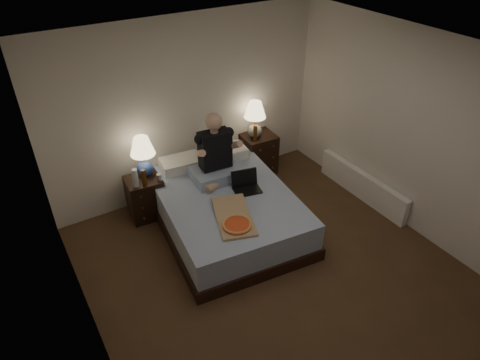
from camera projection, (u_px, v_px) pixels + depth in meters
floor at (281, 278)px, 4.93m from camera, size 4.00×4.50×0.00m
ceiling at (297, 66)px, 3.53m from camera, size 4.00×4.50×0.00m
wall_back at (188, 109)px, 5.82m from camera, size 4.00×0.00×2.50m
wall_left at (84, 267)px, 3.36m from camera, size 0.00×4.50×2.50m
wall_right at (422, 139)px, 5.10m from camera, size 0.00×4.50×2.50m
bed at (227, 211)px, 5.55m from camera, size 1.80×2.26×0.52m
nightstand_left at (145, 197)px, 5.74m from camera, size 0.48×0.44×0.59m
nightstand_right at (258, 153)px, 6.65m from camera, size 0.52×0.47×0.64m
lamp_left at (143, 157)px, 5.50m from camera, size 0.35×0.35×0.56m
lamp_right at (255, 120)px, 6.28m from camera, size 0.39×0.39×0.56m
water_bottle at (135, 178)px, 5.37m from camera, size 0.07×0.07×0.25m
soda_can at (159, 177)px, 5.52m from camera, size 0.07×0.07×0.10m
beer_bottle_left at (144, 178)px, 5.40m from camera, size 0.06×0.06×0.23m
beer_bottle_right at (255, 132)px, 6.30m from camera, size 0.06×0.06×0.23m
person at (216, 148)px, 5.44m from camera, size 0.70×0.57×0.93m
laptop at (247, 183)px, 5.40m from camera, size 0.39×0.35×0.24m
pizza_box at (237, 225)px, 4.84m from camera, size 0.62×0.85×0.08m
radiator at (362, 185)px, 6.14m from camera, size 0.10×1.60×0.40m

